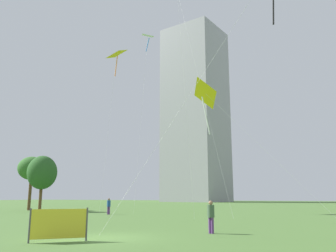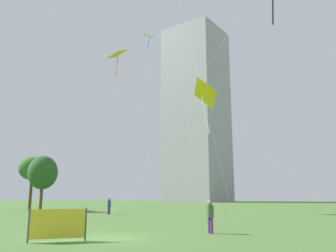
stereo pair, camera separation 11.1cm
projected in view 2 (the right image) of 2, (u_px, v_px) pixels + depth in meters
ground at (105, 238)px, 17.12m from camera, size 280.00×280.00×0.00m
person_standing_1 at (210, 214)px, 19.22m from camera, size 0.39×0.39×1.77m
person_standing_2 at (109, 205)px, 38.87m from camera, size 0.39×0.39×1.76m
kite_flying_0 at (206, 96)px, 30.02m from camera, size 10.75×2.34×11.57m
kite_flying_1 at (148, 37)px, 51.54m from camera, size 2.51×5.46×25.93m
kite_flying_5 at (117, 55)px, 49.18m from camera, size 2.95×4.26×22.46m
park_tree_0 at (43, 173)px, 46.86m from camera, size 3.91×3.91×7.38m
park_tree_2 at (32, 169)px, 51.06m from camera, size 3.95×3.95×7.72m
distant_highrise_1 at (197, 113)px, 129.64m from camera, size 22.95×22.15×64.72m
event_banner at (58, 224)px, 15.69m from camera, size 1.88×1.77×1.49m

